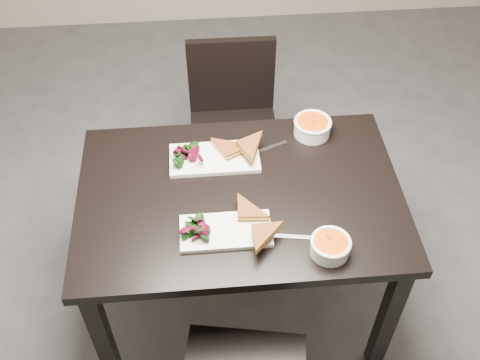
% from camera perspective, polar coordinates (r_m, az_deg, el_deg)
% --- Properties ---
extents(ground, '(5.00, 5.00, 0.00)m').
position_cam_1_polar(ground, '(2.69, 0.54, -12.58)').
color(ground, '#47474C').
rests_on(ground, ground).
extents(table, '(1.20, 0.80, 0.75)m').
position_cam_1_polar(table, '(2.17, 0.00, -3.05)').
color(table, black).
rests_on(table, ground).
extents(chair_far, '(0.42, 0.42, 0.85)m').
position_cam_1_polar(chair_far, '(2.82, -0.69, 6.35)').
color(chair_far, black).
rests_on(chair_far, ground).
extents(plate_near, '(0.32, 0.16, 0.02)m').
position_cam_1_polar(plate_near, '(1.97, -1.44, -5.13)').
color(plate_near, white).
rests_on(plate_near, table).
extents(sandwich_near, '(0.17, 0.13, 0.05)m').
position_cam_1_polar(sandwich_near, '(1.96, 0.42, -4.05)').
color(sandwich_near, '#9E5121').
rests_on(sandwich_near, plate_near).
extents(salad_near, '(0.10, 0.09, 0.04)m').
position_cam_1_polar(salad_near, '(1.95, -4.39, -4.78)').
color(salad_near, black).
rests_on(salad_near, plate_near).
extents(soup_bowl_near, '(0.14, 0.14, 0.06)m').
position_cam_1_polar(soup_bowl_near, '(1.93, 9.04, -6.51)').
color(soup_bowl_near, white).
rests_on(soup_bowl_near, table).
extents(cutlery_near, '(0.18, 0.04, 0.00)m').
position_cam_1_polar(cutlery_near, '(1.97, 5.30, -5.68)').
color(cutlery_near, silver).
rests_on(cutlery_near, table).
extents(plate_far, '(0.35, 0.17, 0.02)m').
position_cam_1_polar(plate_far, '(2.21, -2.56, 2.19)').
color(plate_far, white).
rests_on(plate_far, table).
extents(sandwich_far, '(0.21, 0.19, 0.06)m').
position_cam_1_polar(sandwich_far, '(2.18, -0.86, 2.71)').
color(sandwich_far, '#9E5121').
rests_on(sandwich_far, plate_far).
extents(salad_far, '(0.11, 0.10, 0.05)m').
position_cam_1_polar(salad_far, '(2.19, -5.20, 2.63)').
color(salad_far, black).
rests_on(salad_far, plate_far).
extents(soup_bowl_far, '(0.15, 0.15, 0.07)m').
position_cam_1_polar(soup_bowl_far, '(2.32, 7.25, 5.36)').
color(soup_bowl_far, white).
rests_on(soup_bowl_far, table).
extents(cutlery_far, '(0.17, 0.08, 0.00)m').
position_cam_1_polar(cutlery_far, '(2.26, 2.72, 3.16)').
color(cutlery_far, silver).
rests_on(cutlery_far, table).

